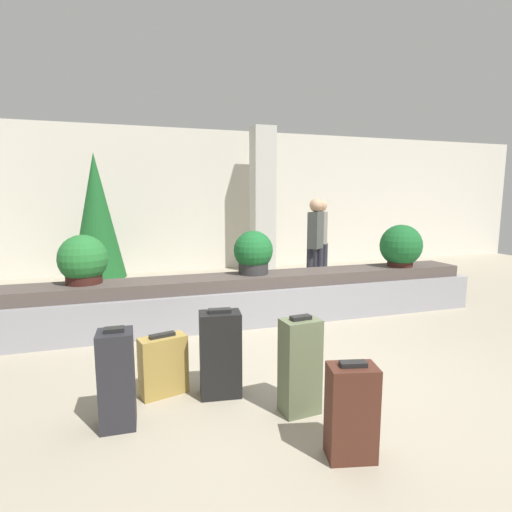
# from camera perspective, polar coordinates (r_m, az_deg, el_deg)

# --- Properties ---
(ground_plane) EXTENTS (18.00, 18.00, 0.00)m
(ground_plane) POSITION_cam_1_polar(r_m,az_deg,el_deg) (4.11, 7.28, -15.75)
(ground_plane) COLOR #9E937F
(back_wall) EXTENTS (18.00, 0.06, 3.20)m
(back_wall) POSITION_cam_1_polar(r_m,az_deg,el_deg) (9.37, -7.80, 7.83)
(back_wall) COLOR beige
(back_wall) RESTS_ON ground_plane
(carousel) EXTENTS (6.52, 0.71, 0.64)m
(carousel) POSITION_cam_1_polar(r_m,az_deg,el_deg) (5.47, 0.00, -6.11)
(carousel) COLOR gray
(carousel) RESTS_ON ground_plane
(pillar) EXTENTS (0.48, 0.48, 3.20)m
(pillar) POSITION_cam_1_polar(r_m,az_deg,el_deg) (8.98, 0.96, 7.89)
(pillar) COLOR beige
(pillar) RESTS_ON ground_plane
(suitcase_0) EXTENTS (0.26, 0.25, 0.75)m
(suitcase_0) POSITION_cam_1_polar(r_m,az_deg,el_deg) (3.20, -19.28, -16.27)
(suitcase_0) COLOR #232328
(suitcase_0) RESTS_ON ground_plane
(suitcase_1) EXTENTS (0.31, 0.23, 0.78)m
(suitcase_1) POSITION_cam_1_polar(r_m,az_deg,el_deg) (3.22, 6.30, -15.35)
(suitcase_1) COLOR #5B6647
(suitcase_1) RESTS_ON ground_plane
(suitcase_2) EXTENTS (0.34, 0.27, 0.65)m
(suitcase_2) POSITION_cam_1_polar(r_m,az_deg,el_deg) (2.81, 13.47, -20.84)
(suitcase_2) COLOR #472319
(suitcase_2) RESTS_ON ground_plane
(suitcase_3) EXTENTS (0.37, 0.26, 0.76)m
(suitcase_3) POSITION_cam_1_polar(r_m,az_deg,el_deg) (3.48, -5.12, -13.73)
(suitcase_3) COLOR black
(suitcase_3) RESTS_ON ground_plane
(suitcase_4) EXTENTS (0.42, 0.27, 0.54)m
(suitcase_4) POSITION_cam_1_polar(r_m,az_deg,el_deg) (3.61, -13.10, -14.97)
(suitcase_4) COLOR #A3843D
(suitcase_4) RESTS_ON ground_plane
(potted_plant_0) EXTENTS (0.62, 0.62, 0.63)m
(potted_plant_0) POSITION_cam_1_polar(r_m,az_deg,el_deg) (6.37, 19.99, 1.27)
(potted_plant_0) COLOR #381914
(potted_plant_0) RESTS_ON carousel
(potted_plant_1) EXTENTS (0.53, 0.53, 0.59)m
(potted_plant_1) POSITION_cam_1_polar(r_m,az_deg,el_deg) (5.39, -0.38, 0.42)
(potted_plant_1) COLOR #2D2D2D
(potted_plant_1) RESTS_ON carousel
(potted_plant_2) EXTENTS (0.58, 0.58, 0.59)m
(potted_plant_2) POSITION_cam_1_polar(r_m,az_deg,el_deg) (5.22, -23.48, -0.64)
(potted_plant_2) COLOR #381914
(potted_plant_2) RESTS_ON carousel
(traveler_0) EXTENTS (0.31, 0.35, 1.63)m
(traveler_0) POSITION_cam_1_polar(r_m,az_deg,el_deg) (7.89, 9.23, 3.14)
(traveler_0) COLOR #282833
(traveler_0) RESTS_ON ground_plane
(traveler_1) EXTENTS (0.36, 0.35, 1.66)m
(traveler_1) POSITION_cam_1_polar(r_m,az_deg,el_deg) (7.02, 8.49, 2.66)
(traveler_1) COLOR #282833
(traveler_1) RESTS_ON ground_plane
(decorated_tree) EXTENTS (0.97, 0.97, 2.49)m
(decorated_tree) POSITION_cam_1_polar(r_m,az_deg,el_deg) (7.98, -21.81, 5.31)
(decorated_tree) COLOR #4C331E
(decorated_tree) RESTS_ON ground_plane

